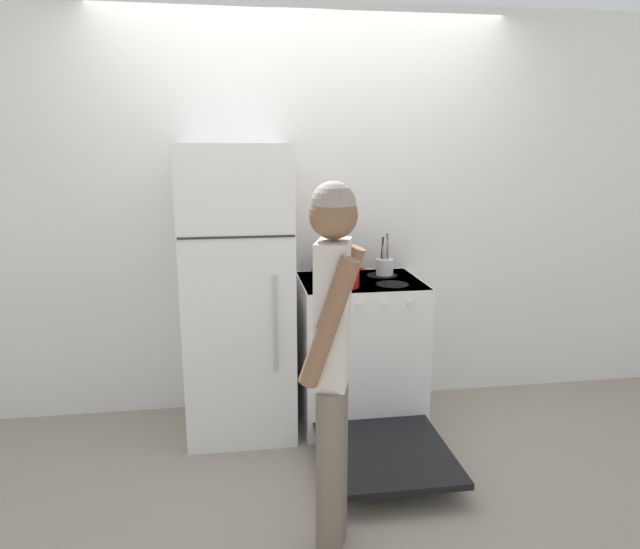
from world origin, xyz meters
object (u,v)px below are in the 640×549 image
at_px(dutch_oven_pot, 337,275).
at_px(tea_kettle, 333,265).
at_px(refrigerator, 238,292).
at_px(utensil_jar, 385,266).
at_px(stove_range, 361,353).
at_px(person, 333,353).

relative_size(dutch_oven_pot, tea_kettle, 1.24).
xyz_separation_m(refrigerator, tea_kettle, (0.59, 0.13, 0.12)).
bearing_deg(utensil_jar, dutch_oven_pot, -144.80).
relative_size(refrigerator, tea_kettle, 6.86).
relative_size(stove_range, utensil_jar, 5.01).
bearing_deg(tea_kettle, refrigerator, -167.40).
height_order(dutch_oven_pot, person, person).
bearing_deg(dutch_oven_pot, utensil_jar, 35.20).
bearing_deg(utensil_jar, person, -113.14).
bearing_deg(person, tea_kettle, 7.87).
relative_size(dutch_oven_pot, person, 0.20).
bearing_deg(tea_kettle, stove_range, -46.10).
bearing_deg(stove_range, utensil_jar, 41.90).
distance_m(stove_range, person, 1.30).
distance_m(refrigerator, stove_range, 0.85).
bearing_deg(person, utensil_jar, -5.48).
distance_m(refrigerator, utensil_jar, 0.94).
height_order(stove_range, tea_kettle, tea_kettle).
height_order(tea_kettle, person, person).
height_order(utensil_jar, person, person).
height_order(refrigerator, utensil_jar, refrigerator).
relative_size(tea_kettle, utensil_jar, 0.95).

